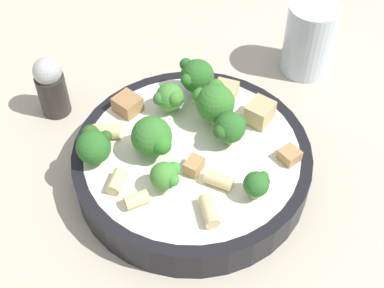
{
  "coord_description": "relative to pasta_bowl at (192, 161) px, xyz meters",
  "views": [
    {
      "loc": [
        -0.02,
        -0.34,
        0.44
      ],
      "look_at": [
        0.0,
        0.0,
        0.05
      ],
      "focal_mm": 50.0,
      "sensor_mm": 36.0,
      "label": 1
    }
  ],
  "objects": [
    {
      "name": "ground_plane",
      "position": [
        0.0,
        0.0,
        -0.02
      ],
      "size": [
        2.0,
        2.0,
        0.0
      ],
      "primitive_type": "plane",
      "color": "#BCB29E"
    },
    {
      "name": "pasta_bowl",
      "position": [
        0.0,
        0.0,
        0.0
      ],
      "size": [
        0.24,
        0.24,
        0.04
      ],
      "color": "black",
      "rests_on": "ground_plane"
    },
    {
      "name": "broccoli_floret_0",
      "position": [
        0.05,
        -0.06,
        0.03
      ],
      "size": [
        0.02,
        0.02,
        0.03
      ],
      "color": "#93B766",
      "rests_on": "pasta_bowl"
    },
    {
      "name": "broccoli_floret_1",
      "position": [
        -0.04,
        -0.01,
        0.04
      ],
      "size": [
        0.04,
        0.04,
        0.04
      ],
      "color": "#93B766",
      "rests_on": "pasta_bowl"
    },
    {
      "name": "broccoli_floret_2",
      "position": [
        -0.03,
        -0.04,
        0.04
      ],
      "size": [
        0.03,
        0.03,
        0.03
      ],
      "color": "#84AD60",
      "rests_on": "pasta_bowl"
    },
    {
      "name": "broccoli_floret_3",
      "position": [
        0.03,
        0.04,
        0.04
      ],
      "size": [
        0.04,
        0.04,
        0.05
      ],
      "color": "#93B766",
      "rests_on": "pasta_bowl"
    },
    {
      "name": "broccoli_floret_4",
      "position": [
        -0.02,
        0.06,
        0.04
      ],
      "size": [
        0.03,
        0.03,
        0.03
      ],
      "color": "#93B766",
      "rests_on": "pasta_bowl"
    },
    {
      "name": "broccoli_floret_5",
      "position": [
        0.04,
        0.01,
        0.04
      ],
      "size": [
        0.03,
        0.03,
        0.04
      ],
      "color": "#84AD60",
      "rests_on": "pasta_bowl"
    },
    {
      "name": "broccoli_floret_6",
      "position": [
        0.01,
        0.08,
        0.04
      ],
      "size": [
        0.04,
        0.04,
        0.04
      ],
      "color": "#84AD60",
      "rests_on": "pasta_bowl"
    },
    {
      "name": "broccoli_floret_7",
      "position": [
        -0.09,
        -0.0,
        0.04
      ],
      "size": [
        0.04,
        0.04,
        0.04
      ],
      "color": "#84AD60",
      "rests_on": "pasta_bowl"
    },
    {
      "name": "rigatoni_0",
      "position": [
        -0.05,
        -0.06,
        0.02
      ],
      "size": [
        0.03,
        0.02,
        0.01
      ],
      "primitive_type": "cylinder",
      "rotation": [
        1.57,
        0.0,
        1.93
      ],
      "color": "beige",
      "rests_on": "pasta_bowl"
    },
    {
      "name": "rigatoni_1",
      "position": [
        0.02,
        -0.04,
        0.02
      ],
      "size": [
        0.03,
        0.02,
        0.01
      ],
      "primitive_type": "cylinder",
      "rotation": [
        1.57,
        0.0,
        1.07
      ],
      "color": "beige",
      "rests_on": "pasta_bowl"
    },
    {
      "name": "rigatoni_2",
      "position": [
        0.01,
        -0.08,
        0.02
      ],
      "size": [
        0.02,
        0.03,
        0.01
      ],
      "primitive_type": "cylinder",
      "rotation": [
        1.57,
        0.0,
        0.15
      ],
      "color": "beige",
      "rests_on": "pasta_bowl"
    },
    {
      "name": "rigatoni_3",
      "position": [
        -0.08,
        0.03,
        0.02
      ],
      "size": [
        0.03,
        0.02,
        0.01
      ],
      "primitive_type": "cylinder",
      "rotation": [
        1.57,
        0.0,
        1.48
      ],
      "color": "beige",
      "rests_on": "pasta_bowl"
    },
    {
      "name": "rigatoni_4",
      "position": [
        -0.07,
        -0.04,
        0.02
      ],
      "size": [
        0.02,
        0.03,
        0.01
      ],
      "primitive_type": "cylinder",
      "rotation": [
        1.57,
        0.0,
        2.83
      ],
      "color": "beige",
      "rests_on": "pasta_bowl"
    },
    {
      "name": "chicken_chunk_0",
      "position": [
        0.07,
        0.04,
        0.03
      ],
      "size": [
        0.04,
        0.04,
        0.02
      ],
      "primitive_type": "cube",
      "rotation": [
        0.0,
        0.0,
        0.88
      ],
      "color": "tan",
      "rests_on": "pasta_bowl"
    },
    {
      "name": "chicken_chunk_1",
      "position": [
        0.0,
        -0.03,
        0.02
      ],
      "size": [
        0.02,
        0.02,
        0.01
      ],
      "primitive_type": "cube",
      "rotation": [
        0.0,
        0.0,
        0.97
      ],
      "color": "tan",
      "rests_on": "pasta_bowl"
    },
    {
      "name": "chicken_chunk_2",
      "position": [
        0.04,
        0.07,
        0.02
      ],
      "size": [
        0.03,
        0.03,
        0.02
      ],
      "primitive_type": "cube",
      "rotation": [
        0.0,
        0.0,
        2.73
      ],
      "color": "tan",
      "rests_on": "pasta_bowl"
    },
    {
      "name": "chicken_chunk_3",
      "position": [
        -0.06,
        0.06,
        0.02
      ],
      "size": [
        0.03,
        0.03,
        0.02
      ],
      "primitive_type": "cube",
      "rotation": [
        0.0,
        0.0,
        2.35
      ],
      "color": "#A87A4C",
      "rests_on": "pasta_bowl"
    },
    {
      "name": "chicken_chunk_4",
      "position": [
        0.09,
        -0.02,
        0.02
      ],
      "size": [
        0.02,
        0.02,
        0.01
      ],
      "primitive_type": "cube",
      "rotation": [
        0.0,
        0.0,
        2.17
      ],
      "color": "tan",
      "rests_on": "pasta_bowl"
    },
    {
      "name": "drinking_glass",
      "position": [
        0.15,
        0.16,
        0.02
      ],
      "size": [
        0.06,
        0.06,
        0.09
      ],
      "color": "silver",
      "rests_on": "ground_plane"
    },
    {
      "name": "pepper_shaker",
      "position": [
        -0.15,
        0.11,
        0.02
      ],
      "size": [
        0.03,
        0.03,
        0.08
      ],
      "color": "#332D28",
      "rests_on": "ground_plane"
    }
  ]
}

